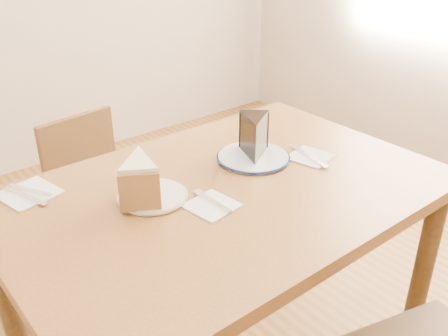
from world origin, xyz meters
TOP-DOWN VIEW (x-y plane):
  - table at (0.00, 0.00)m, footprint 1.20×0.80m
  - chair_far at (-0.07, 0.67)m, footprint 0.41×0.41m
  - plate_cream at (-0.19, 0.08)m, footprint 0.18×0.18m
  - plate_navy at (0.18, 0.08)m, footprint 0.21×0.21m
  - carrot_cake at (-0.21, 0.09)m, footprint 0.15×0.17m
  - chocolate_cake at (0.18, 0.08)m, footprint 0.15×0.15m
  - napkin_cream at (-0.09, -0.05)m, footprint 0.13×0.13m
  - napkin_navy at (0.32, -0.02)m, footprint 0.14×0.14m
  - napkin_spare at (-0.43, 0.30)m, footprint 0.16×0.16m
  - fork_cream at (-0.08, -0.04)m, footprint 0.02×0.14m
  - knife_navy at (0.31, -0.02)m, footprint 0.05×0.17m
  - fork_spare at (-0.43, 0.31)m, footprint 0.08×0.13m
  - knife_spare at (-0.44, 0.29)m, footprint 0.06×0.16m

SIDE VIEW (x-z plane):
  - chair_far at x=-0.07m, z-range 0.04..0.78m
  - table at x=0.00m, z-range 0.28..1.03m
  - napkin_cream at x=-0.09m, z-range 0.75..0.75m
  - napkin_navy at x=0.32m, z-range 0.75..0.75m
  - napkin_spare at x=-0.43m, z-range 0.75..0.75m
  - plate_cream at x=-0.19m, z-range 0.75..0.76m
  - plate_navy at x=0.18m, z-range 0.75..0.76m
  - fork_cream at x=-0.08m, z-range 0.75..0.76m
  - knife_navy at x=0.31m, z-range 0.75..0.76m
  - fork_spare at x=-0.43m, z-range 0.75..0.76m
  - knife_spare at x=-0.44m, z-range 0.75..0.76m
  - carrot_cake at x=-0.21m, z-range 0.76..0.86m
  - chocolate_cake at x=0.18m, z-range 0.76..0.87m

